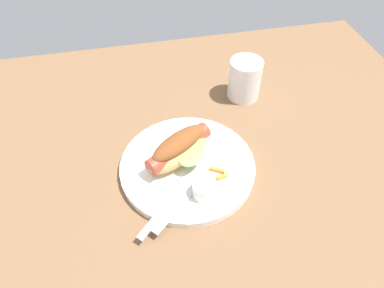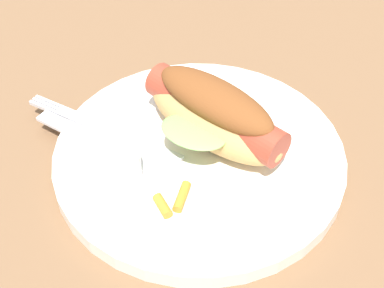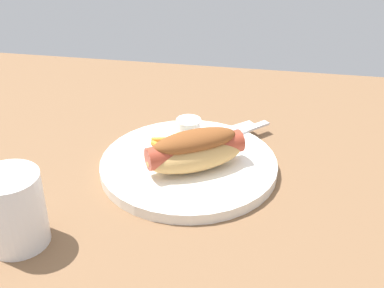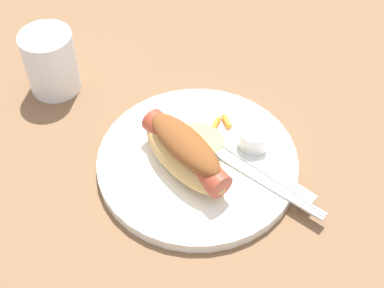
{
  "view_description": "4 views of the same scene",
  "coord_description": "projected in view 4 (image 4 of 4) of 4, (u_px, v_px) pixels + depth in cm",
  "views": [
    {
      "loc": [
        8.1,
        44.36,
        53.97
      ],
      "look_at": [
        -1.04,
        2.01,
        6.45
      ],
      "focal_mm": 32.44,
      "sensor_mm": 36.0,
      "label": 1
    },
    {
      "loc": [
        -33.11,
        12.23,
        36.43
      ],
      "look_at": [
        -1.62,
        3.73,
        4.22
      ],
      "focal_mm": 50.83,
      "sensor_mm": 36.0,
      "label": 2
    },
    {
      "loc": [
        11.6,
        -60.82,
        41.8
      ],
      "look_at": [
        0.56,
        2.29,
        4.72
      ],
      "focal_mm": 47.88,
      "sensor_mm": 36.0,
      "label": 3
    },
    {
      "loc": [
        44.91,
        -2.98,
        56.63
      ],
      "look_at": [
        1.57,
        1.72,
        6.33
      ],
      "focal_mm": 51.09,
      "sensor_mm": 36.0,
      "label": 4
    }
  ],
  "objects": [
    {
      "name": "knife",
      "position": [
        263.0,
        167.0,
        0.7
      ],
      "size": [
        12.66,
        11.61,
        0.36
      ],
      "primitive_type": "cube",
      "rotation": [
        0.0,
        0.0,
        0.73
      ],
      "color": "silver",
      "rests_on": "plate"
    },
    {
      "name": "hot_dog",
      "position": [
        186.0,
        152.0,
        0.68
      ],
      "size": [
        15.48,
        12.75,
        6.0
      ],
      "rotation": [
        0.0,
        0.0,
        0.56
      ],
      "color": "tan",
      "rests_on": "plate"
    },
    {
      "name": "sauce_ramekin",
      "position": [
        253.0,
        138.0,
        0.72
      ],
      "size": [
        4.01,
        4.01,
        2.91
      ],
      "primitive_type": "cylinder",
      "color": "white",
      "rests_on": "plate"
    },
    {
      "name": "ground_plane",
      "position": [
        178.0,
        172.0,
        0.73
      ],
      "size": [
        120.0,
        90.0,
        1.8
      ],
      "primitive_type": "cube",
      "color": "brown"
    },
    {
      "name": "plate",
      "position": [
        198.0,
        163.0,
        0.72
      ],
      "size": [
        26.3,
        26.3,
        1.6
      ],
      "primitive_type": "cylinder",
      "color": "white",
      "rests_on": "ground_plane"
    },
    {
      "name": "carrot_garnish",
      "position": [
        220.0,
        124.0,
        0.75
      ],
      "size": [
        3.16,
        3.46,
        0.83
      ],
      "color": "orange",
      "rests_on": "plate"
    },
    {
      "name": "fork",
      "position": [
        263.0,
        180.0,
        0.69
      ],
      "size": [
        12.85,
        12.89,
        0.4
      ],
      "rotation": [
        0.0,
        0.0,
        0.79
      ],
      "color": "silver",
      "rests_on": "plate"
    },
    {
      "name": "drinking_cup",
      "position": [
        51.0,
        62.0,
        0.79
      ],
      "size": [
        7.52,
        7.52,
        9.55
      ],
      "primitive_type": "cylinder",
      "color": "white",
      "rests_on": "ground_plane"
    }
  ]
}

